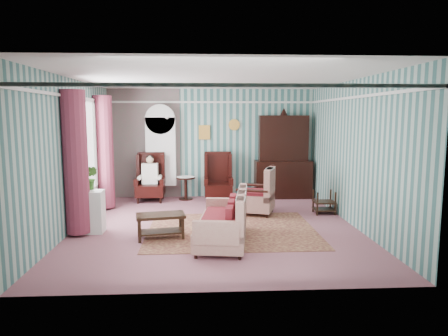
{
  "coord_description": "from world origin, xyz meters",
  "views": [
    {
      "loc": [
        -0.26,
        -7.75,
        2.19
      ],
      "look_at": [
        0.2,
        0.6,
        1.09
      ],
      "focal_mm": 32.0,
      "sensor_mm": 36.0,
      "label": 1
    }
  ],
  "objects": [
    {
      "name": "plant_stand",
      "position": [
        -2.4,
        -0.3,
        0.4
      ],
      "size": [
        0.55,
        0.35,
        0.8
      ],
      "primitive_type": "cube",
      "color": "white",
      "rests_on": "floor"
    },
    {
      "name": "nest_table",
      "position": [
        2.47,
        0.9,
        0.27
      ],
      "size": [
        0.45,
        0.38,
        0.54
      ],
      "primitive_type": "cube",
      "color": "black",
      "rests_on": "floor"
    },
    {
      "name": "bookcase",
      "position": [
        -1.35,
        2.84,
        1.12
      ],
      "size": [
        0.8,
        0.28,
        2.24
      ],
      "primitive_type": "cube",
      "color": "white",
      "rests_on": "floor"
    },
    {
      "name": "sofa",
      "position": [
        0.07,
        -1.05,
        0.46
      ],
      "size": [
        1.16,
        1.93,
        0.92
      ],
      "primitive_type": "cube",
      "rotation": [
        0.0,
        0.0,
        1.44
      ],
      "color": "#BAB190",
      "rests_on": "floor"
    },
    {
      "name": "dresser_hutch",
      "position": [
        1.9,
        2.72,
        1.18
      ],
      "size": [
        1.5,
        0.56,
        2.36
      ],
      "primitive_type": "cube",
      "color": "black",
      "rests_on": "floor"
    },
    {
      "name": "floor",
      "position": [
        0.0,
        0.0,
        0.0
      ],
      "size": [
        6.0,
        6.0,
        0.0
      ],
      "primitive_type": "plane",
      "color": "#90545E",
      "rests_on": "ground"
    },
    {
      "name": "rug",
      "position": [
        0.3,
        -0.3,
        0.01
      ],
      "size": [
        3.2,
        2.6,
        0.01
      ],
      "primitive_type": "cube",
      "color": "#4D2119",
      "rests_on": "floor"
    },
    {
      "name": "coffee_table",
      "position": [
        -1.01,
        -0.72,
        0.22
      ],
      "size": [
        0.93,
        0.62,
        0.44
      ],
      "primitive_type": "cube",
      "rotation": [
        0.0,
        0.0,
        0.18
      ],
      "color": "black",
      "rests_on": "floor"
    },
    {
      "name": "wingback_right",
      "position": [
        0.15,
        2.45,
        0.62
      ],
      "size": [
        0.76,
        0.8,
        1.25
      ],
      "primitive_type": "cube",
      "color": "black",
      "rests_on": "floor"
    },
    {
      "name": "floral_armchair",
      "position": [
        0.92,
        0.97,
        0.45
      ],
      "size": [
        1.03,
        1.08,
        0.9
      ],
      "primitive_type": "cube",
      "rotation": [
        0.0,
        0.0,
        1.23
      ],
      "color": "#C1B996",
      "rests_on": "floor"
    },
    {
      "name": "wingback_left",
      "position": [
        -1.6,
        2.45,
        0.62
      ],
      "size": [
        0.76,
        0.8,
        1.25
      ],
      "primitive_type": "cube",
      "color": "black",
      "rests_on": "floor"
    },
    {
      "name": "seated_woman",
      "position": [
        -1.6,
        2.45,
        0.59
      ],
      "size": [
        0.44,
        0.4,
        1.18
      ],
      "primitive_type": null,
      "color": "white",
      "rests_on": "floor"
    },
    {
      "name": "round_side_table",
      "position": [
        -0.7,
        2.6,
        0.3
      ],
      "size": [
        0.5,
        0.5,
        0.6
      ],
      "primitive_type": "cylinder",
      "color": "black",
      "rests_on": "floor"
    },
    {
      "name": "potted_plant_b",
      "position": [
        -2.37,
        -0.17,
        1.03
      ],
      "size": [
        0.28,
        0.24,
        0.45
      ],
      "primitive_type": "imported",
      "rotation": [
        0.0,
        0.0,
        -0.19
      ],
      "color": "#1F581B",
      "rests_on": "plant_stand"
    },
    {
      "name": "room_shell",
      "position": [
        -0.62,
        0.18,
        2.01
      ],
      "size": [
        5.53,
        6.02,
        2.91
      ],
      "color": "#376461",
      "rests_on": "ground"
    },
    {
      "name": "potted_plant_a",
      "position": [
        -2.51,
        -0.36,
        1.03
      ],
      "size": [
        0.53,
        0.5,
        0.46
      ],
      "primitive_type": "imported",
      "rotation": [
        0.0,
        0.0,
        0.43
      ],
      "color": "#254C18",
      "rests_on": "plant_stand"
    },
    {
      "name": "potted_plant_c",
      "position": [
        -2.53,
        -0.24,
        0.99
      ],
      "size": [
        0.26,
        0.26,
        0.37
      ],
      "primitive_type": "imported",
      "rotation": [
        0.0,
        0.0,
        -0.31
      ],
      "color": "#1F4D18",
      "rests_on": "plant_stand"
    }
  ]
}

